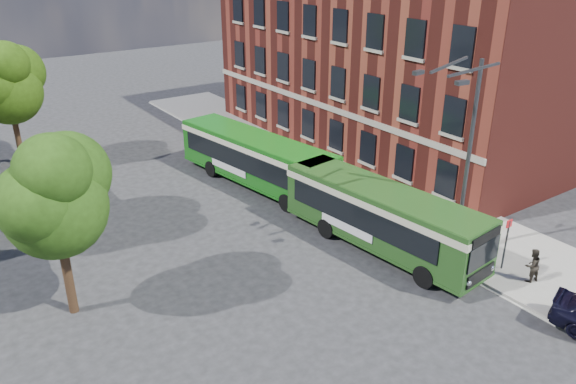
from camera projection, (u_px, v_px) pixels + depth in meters
ground at (342, 268)px, 24.98m from camera, size 120.00×120.00×0.00m
pavement at (346, 177)px, 34.61m from camera, size 6.00×48.00×0.15m
kerb_line at (306, 189)px, 33.05m from camera, size 0.12×48.00×0.01m
brick_office at (390, 44)px, 38.48m from camera, size 12.10×26.00×14.20m
street_lamp at (463, 159)px, 24.08m from camera, size 2.96×2.38×9.00m
bus_stop_sign at (506, 241)px, 24.15m from camera, size 0.35×0.08×2.52m
bus_front at (382, 213)px, 25.93m from camera, size 3.67×10.76×3.02m
bus_rear at (256, 156)px, 32.92m from camera, size 4.17×11.79×3.02m
pedestrian_a at (471, 231)px, 25.87m from camera, size 0.71×0.48×1.90m
pedestrian_b at (532, 265)px, 23.48m from camera, size 0.85×0.73×1.51m
tree_left at (55, 193)px, 20.00m from camera, size 4.44×4.22×7.49m
tree_right at (8, 82)px, 34.46m from camera, size 4.77×4.54×8.05m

